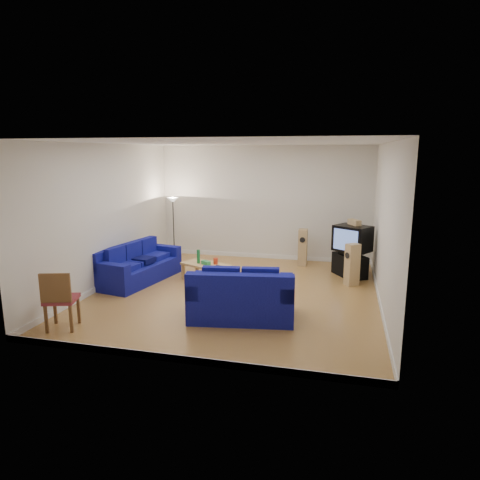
% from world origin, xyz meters
% --- Properties ---
extents(room, '(6.01, 6.51, 3.21)m').
position_xyz_m(room, '(0.00, 0.00, 1.54)').
color(room, brown).
rests_on(room, ground).
extents(sofa_three_seat, '(1.36, 2.37, 0.86)m').
position_xyz_m(sofa_three_seat, '(-2.51, 0.34, 0.32)').
color(sofa_three_seat, '#040656').
rests_on(sofa_three_seat, ground).
extents(sofa_loveseat, '(2.03, 1.33, 0.95)m').
position_xyz_m(sofa_loveseat, '(0.46, -1.38, 0.36)').
color(sofa_loveseat, '#040656').
rests_on(sofa_loveseat, ground).
extents(coffee_table, '(1.30, 1.01, 0.42)m').
position_xyz_m(coffee_table, '(-0.90, 0.69, 0.37)').
color(coffee_table, tan).
rests_on(coffee_table, ground).
extents(bottle, '(0.08, 0.08, 0.32)m').
position_xyz_m(bottle, '(-1.09, 0.70, 0.59)').
color(bottle, '#197233').
rests_on(bottle, coffee_table).
extents(tissue_box, '(0.25, 0.22, 0.09)m').
position_xyz_m(tissue_box, '(-0.88, 0.62, 0.47)').
color(tissue_box, green).
rests_on(tissue_box, coffee_table).
extents(red_canister, '(0.14, 0.14, 0.15)m').
position_xyz_m(red_canister, '(-0.67, 0.71, 0.50)').
color(red_canister, red).
rests_on(red_canister, coffee_table).
extents(remote, '(0.16, 0.06, 0.02)m').
position_xyz_m(remote, '(-0.53, 0.54, 0.43)').
color(remote, black).
rests_on(remote, coffee_table).
extents(tv_stand, '(0.89, 1.01, 0.54)m').
position_xyz_m(tv_stand, '(2.41, 1.94, 0.27)').
color(tv_stand, black).
rests_on(tv_stand, ground).
extents(av_receiver, '(0.53, 0.57, 0.11)m').
position_xyz_m(av_receiver, '(2.37, 1.99, 0.60)').
color(av_receiver, black).
rests_on(av_receiver, tv_stand).
extents(television, '(1.00, 0.93, 0.63)m').
position_xyz_m(television, '(2.44, 1.89, 0.96)').
color(television, black).
rests_on(television, av_receiver).
extents(centre_speaker, '(0.33, 0.40, 0.13)m').
position_xyz_m(centre_speaker, '(2.47, 2.00, 1.34)').
color(centre_speaker, tan).
rests_on(centre_speaker, television).
extents(speaker_left, '(0.23, 0.31, 0.99)m').
position_xyz_m(speaker_left, '(1.18, 2.70, 0.50)').
color(speaker_left, tan).
rests_on(speaker_left, ground).
extents(speaker_right, '(0.36, 0.35, 0.97)m').
position_xyz_m(speaker_right, '(2.45, 1.19, 0.49)').
color(speaker_right, tan).
rests_on(speaker_right, ground).
extents(floor_lamp, '(0.30, 0.30, 1.77)m').
position_xyz_m(floor_lamp, '(-2.45, 2.51, 1.46)').
color(floor_lamp, black).
rests_on(floor_lamp, ground).
extents(dining_chair, '(0.63, 0.63, 1.05)m').
position_xyz_m(dining_chair, '(-2.43, -2.61, 0.59)').
color(dining_chair, brown).
rests_on(dining_chair, ground).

